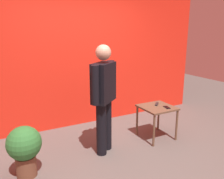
{
  "coord_description": "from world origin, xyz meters",
  "views": [
    {
      "loc": [
        -1.54,
        -2.63,
        1.86
      ],
      "look_at": [
        0.15,
        0.55,
        0.94
      ],
      "focal_mm": 37.55,
      "sensor_mm": 36.0,
      "label": 1
    }
  ],
  "objects_px": {
    "cell_phone": "(167,107)",
    "standing_person": "(104,94)",
    "side_table": "(157,111)",
    "potted_plant": "(24,147)",
    "tv_remote": "(157,104)"
  },
  "relations": [
    {
      "from": "standing_person",
      "to": "cell_phone",
      "type": "height_order",
      "value": "standing_person"
    },
    {
      "from": "cell_phone",
      "to": "standing_person",
      "type": "bearing_deg",
      "value": -172.98
    },
    {
      "from": "side_table",
      "to": "potted_plant",
      "type": "bearing_deg",
      "value": -177.27
    },
    {
      "from": "standing_person",
      "to": "side_table",
      "type": "distance_m",
      "value": 1.11
    },
    {
      "from": "tv_remote",
      "to": "potted_plant",
      "type": "distance_m",
      "value": 2.28
    },
    {
      "from": "standing_person",
      "to": "cell_phone",
      "type": "relative_size",
      "value": 11.54
    },
    {
      "from": "cell_phone",
      "to": "tv_remote",
      "type": "distance_m",
      "value": 0.22
    },
    {
      "from": "standing_person",
      "to": "side_table",
      "type": "relative_size",
      "value": 2.87
    },
    {
      "from": "standing_person",
      "to": "tv_remote",
      "type": "bearing_deg",
      "value": 4.86
    },
    {
      "from": "cell_phone",
      "to": "tv_remote",
      "type": "bearing_deg",
      "value": 115.26
    },
    {
      "from": "standing_person",
      "to": "potted_plant",
      "type": "xyz_separation_m",
      "value": [
        -1.18,
        -0.1,
        -0.52
      ]
    },
    {
      "from": "tv_remote",
      "to": "potted_plant",
      "type": "height_order",
      "value": "potted_plant"
    },
    {
      "from": "side_table",
      "to": "cell_phone",
      "type": "height_order",
      "value": "cell_phone"
    },
    {
      "from": "standing_person",
      "to": "side_table",
      "type": "xyz_separation_m",
      "value": [
        1.03,
        0.0,
        -0.44
      ]
    },
    {
      "from": "potted_plant",
      "to": "side_table",
      "type": "bearing_deg",
      "value": 2.73
    }
  ]
}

